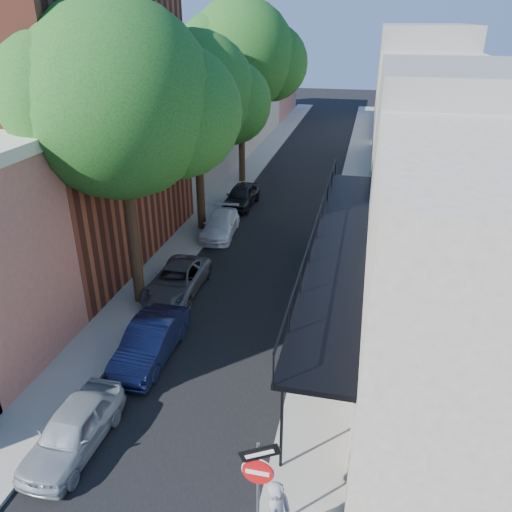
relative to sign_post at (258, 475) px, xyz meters
The scene contains 14 objects.
road_surface 29.27m from the sign_post, 96.21° to the left, with size 6.00×64.00×0.01m, color black.
sidewalk_left 29.96m from the sign_post, 103.85° to the left, with size 2.00×64.00×0.12m, color gray.
sidewalk_right 29.11m from the sign_post, 88.34° to the left, with size 2.00×64.00×0.12m, color gray.
buildings_left 30.59m from the sign_post, 114.15° to the left, with size 10.10×59.10×12.00m.
buildings_right 29.20m from the sign_post, 78.44° to the left, with size 9.80×55.00×10.00m.
sign_post is the anchor object (origin of this frame).
oak_near 12.77m from the sign_post, 125.09° to the left, with size 7.48×6.80×11.42m.
oak_mid 19.14m from the sign_post, 110.86° to the left, with size 6.60×6.00×10.20m.
oak_far 27.80m from the sign_post, 103.91° to the left, with size 7.70×7.00×11.90m.
parked_car_a 5.80m from the sign_post, 164.24° to the left, with size 1.47×3.66×1.25m, color #979FA7.
parked_car_b 7.70m from the sign_post, 131.44° to the left, with size 1.41×4.04×1.33m, color #13193D.
parked_car_c 11.74m from the sign_post, 119.62° to the left, with size 1.96×4.25×1.18m, color #55565C.
parked_car_d 17.57m from the sign_post, 109.20° to the left, with size 1.64×4.02×1.17m, color white.
parked_car_e 21.92m from the sign_post, 105.26° to the left, with size 1.61×4.00×1.36m, color black.
Camera 1 is at (4.74, -6.19, 10.59)m, focal length 35.00 mm.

